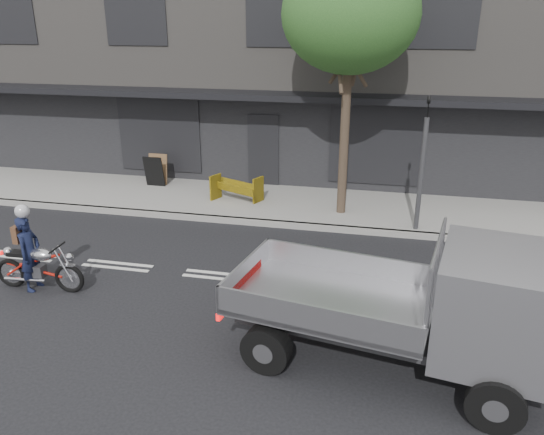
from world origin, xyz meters
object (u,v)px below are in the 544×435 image
Objects in this scene: street_tree at (350,15)px; sandwich_board at (154,172)px; motorcycle at (38,266)px; construction_barrier at (235,190)px; rider at (30,254)px; flatbed_ute at (468,306)px; traffic_light_pole at (421,172)px.

street_tree is 7.69m from sandwich_board.
construction_barrier is (2.51, 5.63, 0.03)m from motorcycle.
construction_barrier is 3.10m from sandwich_board.
sandwich_board is (-0.44, 6.61, 0.13)m from motorcycle.
rider is 8.30m from flatbed_ute.
street_tree is 1.93× the size of traffic_light_pole.
street_tree reaches higher than flatbed_ute.
traffic_light_pole is 9.09m from rider.
street_tree is 4.84× the size of construction_barrier.
construction_barrier is (2.66, 5.63, -0.24)m from rider.
motorcycle is at bearing -85.52° from sandwich_board.
sandwich_board is at bearing 147.13° from flatbed_ute.
rider reaches higher than construction_barrier.
motorcycle is at bearing -91.77° from rider.
flatbed_ute is at bearing -70.21° from street_tree.
sandwich_board is at bearing 0.72° from rider.
sandwich_board is (-8.04, 1.93, -1.01)m from traffic_light_pole.
traffic_light_pole is at bearing -10.68° from construction_barrier.
traffic_light_pole is 1.80× the size of motorcycle.
street_tree is 9.20m from motorcycle.
rider is at bearing -136.16° from street_tree.
traffic_light_pole is 2.51× the size of construction_barrier.
rider is 6.23m from construction_barrier.
traffic_light_pole is at bearing -12.84° from sandwich_board.
street_tree is at bearing -47.93° from rider.
traffic_light_pole reaches higher than rider.
construction_barrier is at bearing 138.74° from flatbed_ute.
street_tree is 8.21m from flatbed_ute.
flatbed_ute is (8.19, -1.24, 0.52)m from rider.
rider is (-7.75, -4.67, -0.87)m from traffic_light_pole.
construction_barrier is at bearing -27.03° from rider.
traffic_light_pole is 3.55× the size of sandwich_board.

